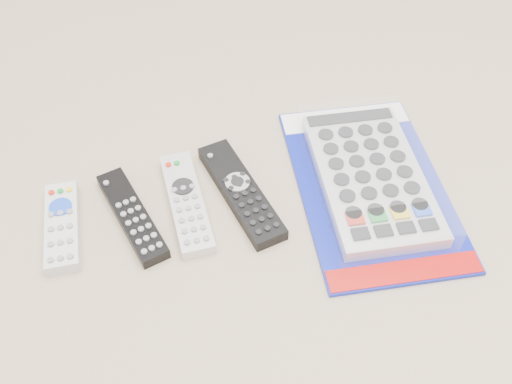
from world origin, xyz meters
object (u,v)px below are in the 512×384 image
object	(u,v)px
remote_slim_black	(132,216)
remote_large_black	(241,192)
remote_silver_dvd	(187,203)
jumbo_remote_packaged	(371,175)
remote_small_grey	(62,226)

from	to	relation	value
remote_slim_black	remote_large_black	world-z (taller)	remote_large_black
remote_silver_dvd	remote_large_black	distance (m)	0.09
remote_slim_black	jumbo_remote_packaged	size ratio (longest dim) A/B	0.47
remote_small_grey	remote_slim_black	size ratio (longest dim) A/B	0.85
remote_silver_dvd	remote_large_black	xyz separation A→B (m)	(0.08, -0.01, 0.00)
remote_small_grey	remote_silver_dvd	size ratio (longest dim) A/B	0.81
remote_small_grey	jumbo_remote_packaged	xyz separation A→B (m)	(0.47, -0.08, 0.01)
remote_small_grey	remote_large_black	size ratio (longest dim) A/B	0.74
remote_small_grey	jumbo_remote_packaged	distance (m)	0.47
remote_small_grey	remote_silver_dvd	world-z (taller)	remote_small_grey
remote_small_grey	remote_slim_black	xyz separation A→B (m)	(0.10, -0.02, -0.00)
remote_silver_dvd	jumbo_remote_packaged	bearing A→B (deg)	-6.28
jumbo_remote_packaged	remote_slim_black	bearing A→B (deg)	-178.15
remote_large_black	jumbo_remote_packaged	bearing A→B (deg)	-19.82
remote_small_grey	remote_silver_dvd	distance (m)	0.18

